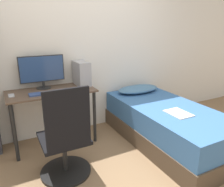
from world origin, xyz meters
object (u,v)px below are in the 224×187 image
object	(u,v)px
pc_tower	(81,73)
bed	(166,124)
office_chair	(66,145)
keyboard	(47,93)
monitor	(42,70)

from	to	relation	value
pc_tower	bed	bearing A→B (deg)	-40.03
office_chair	keyboard	world-z (taller)	office_chair
keyboard	pc_tower	distance (m)	0.60
office_chair	monitor	world-z (taller)	monitor
monitor	pc_tower	bearing A→B (deg)	-8.70
bed	monitor	world-z (taller)	monitor
office_chair	monitor	distance (m)	1.15
bed	pc_tower	bearing A→B (deg)	139.97
bed	pc_tower	xyz separation A→B (m)	(-0.94, 0.79, 0.68)
bed	keyboard	xyz separation A→B (m)	(-1.48, 0.59, 0.52)
pc_tower	monitor	bearing A→B (deg)	171.30
bed	monitor	xyz separation A→B (m)	(-1.47, 0.87, 0.75)
keyboard	pc_tower	size ratio (longest dim) A/B	1.25
pc_tower	office_chair	bearing A→B (deg)	-120.65
bed	keyboard	world-z (taller)	keyboard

